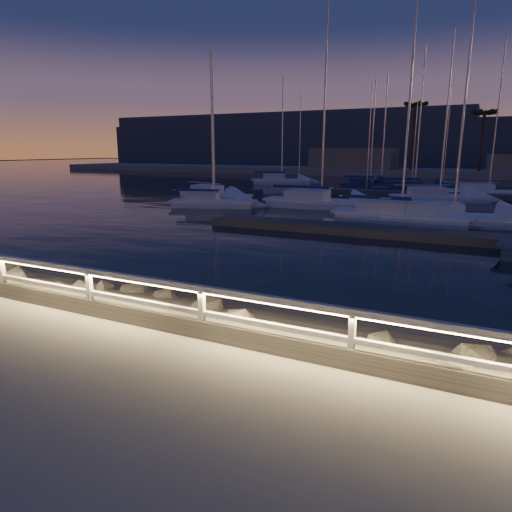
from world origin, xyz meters
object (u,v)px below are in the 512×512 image
at_px(sailboat_e, 213,194).
at_px(sailboat_f, 318,201).
at_px(guard_rail, 293,315).
at_px(sailboat_j, 437,197).
at_px(sailboat_l, 486,192).
at_px(sailboat_a, 211,202).
at_px(sailboat_i, 280,180).
at_px(sailboat_n, 368,185).
at_px(sailboat_m, 379,183).
at_px(sailboat_b, 397,215).
at_px(sailboat_k, 412,188).
at_px(sailboat_c, 449,217).

relative_size(sailboat_e, sailboat_f, 0.84).
bearing_deg(sailboat_e, guard_rail, -42.39).
height_order(sailboat_j, sailboat_l, sailboat_l).
height_order(sailboat_a, sailboat_f, sailboat_f).
height_order(sailboat_i, sailboat_n, sailboat_i).
bearing_deg(sailboat_m, sailboat_b, -83.24).
relative_size(sailboat_a, sailboat_e, 0.91).
relative_size(sailboat_f, sailboat_n, 1.24).
xyz_separation_m(sailboat_a, sailboat_l, (18.57, 18.48, 0.00)).
bearing_deg(sailboat_k, guard_rail, -109.43).
relative_size(sailboat_e, sailboat_m, 0.96).
relative_size(guard_rail, sailboat_j, 3.29).
distance_m(sailboat_m, sailboat_n, 2.48).
relative_size(sailboat_b, sailboat_e, 1.12).
distance_m(sailboat_k, sailboat_l, 6.67).
distance_m(sailboat_k, sailboat_n, 6.20).
bearing_deg(sailboat_c, sailboat_l, 74.30).
xyz_separation_m(sailboat_f, sailboat_i, (-12.06, 20.83, -0.01)).
bearing_deg(sailboat_i, sailboat_k, -41.83).
bearing_deg(sailboat_j, sailboat_l, 39.52).
bearing_deg(sailboat_n, sailboat_l, -13.25).
bearing_deg(sailboat_a, sailboat_b, -24.07).
height_order(sailboat_j, sailboat_m, sailboat_j).
xyz_separation_m(sailboat_e, sailboat_i, (-1.93, 19.28, 0.02)).
height_order(sailboat_e, sailboat_m, sailboat_m).
relative_size(guard_rail, sailboat_m, 3.48).
relative_size(sailboat_e, sailboat_n, 1.04).
height_order(sailboat_f, sailboat_i, sailboat_f).
bearing_deg(sailboat_b, sailboat_m, 105.79).
xyz_separation_m(sailboat_i, sailboat_n, (11.47, -1.67, -0.05)).
bearing_deg(sailboat_n, sailboat_j, -48.66).
bearing_deg(guard_rail, sailboat_f, 107.59).
bearing_deg(sailboat_i, sailboat_f, -84.73).
distance_m(guard_rail, sailboat_f, 26.71).
bearing_deg(sailboat_m, sailboat_i, 176.36).
height_order(sailboat_b, sailboat_c, sailboat_c).
height_order(sailboat_b, sailboat_j, sailboat_b).
distance_m(sailboat_f, sailboat_k, 16.38).
height_order(guard_rail, sailboat_b, sailboat_b).
height_order(sailboat_e, sailboat_f, sailboat_f).
bearing_deg(sailboat_n, guard_rail, -73.67).
relative_size(sailboat_c, sailboat_i, 1.13).
height_order(guard_rail, sailboat_n, sailboat_n).
bearing_deg(sailboat_l, sailboat_b, -109.72).
height_order(sailboat_a, sailboat_e, sailboat_e).
distance_m(sailboat_a, sailboat_k, 22.46).
bearing_deg(sailboat_k, sailboat_l, -28.96).
relative_size(sailboat_m, sailboat_n, 1.08).
height_order(sailboat_i, sailboat_j, sailboat_j).
height_order(sailboat_a, sailboat_c, sailboat_c).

